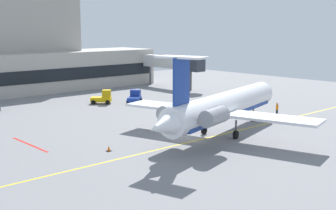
{
  "coord_description": "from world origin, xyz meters",
  "views": [
    {
      "loc": [
        -34.26,
        -34.76,
        12.23
      ],
      "look_at": [
        1.37,
        4.51,
        3.0
      ],
      "focal_mm": 48.81,
      "sensor_mm": 36.0,
      "label": 1
    }
  ],
  "objects": [
    {
      "name": "ground",
      "position": [
        -0.0,
        -0.0,
        -0.05
      ],
      "size": [
        120.0,
        120.0,
        0.11
      ],
      "color": "slate"
    },
    {
      "name": "terminal_building",
      "position": [
        -0.58,
        46.16,
        6.33
      ],
      "size": [
        61.79,
        11.95,
        18.14
      ],
      "color": "#ADA89E",
      "rests_on": "ground"
    },
    {
      "name": "jet_bridge_west",
      "position": [
        27.17,
        31.21,
        4.98
      ],
      "size": [
        2.4,
        16.19,
        6.38
      ],
      "color": "silver",
      "rests_on": "ground"
    },
    {
      "name": "regional_jet",
      "position": [
        4.01,
        -1.64,
        3.31
      ],
      "size": [
        28.49,
        22.64,
        9.43
      ],
      "color": "white",
      "rests_on": "ground"
    },
    {
      "name": "pushback_tractor",
      "position": [
        10.4,
        22.43,
        0.93
      ],
      "size": [
        3.39,
        3.28,
        2.05
      ],
      "color": "#19389E",
      "rests_on": "ground"
    },
    {
      "name": "belt_loader",
      "position": [
        6.15,
        25.17,
        0.99
      ],
      "size": [
        3.46,
        3.38,
        2.21
      ],
      "color": "#E5B20C",
      "rests_on": "ground"
    },
    {
      "name": "marshaller",
      "position": [
        18.16,
        0.75,
        0.93
      ],
      "size": [
        0.47,
        0.77,
        1.86
      ],
      "color": "#191E33",
      "rests_on": "ground"
    },
    {
      "name": "safety_cone_alpha",
      "position": [
        -0.21,
        2.99,
        0.25
      ],
      "size": [
        0.47,
        0.47,
        0.55
      ],
      "color": "orange",
      "rests_on": "ground"
    },
    {
      "name": "safety_cone_bravo",
      "position": [
        16.18,
        4.61,
        0.25
      ],
      "size": [
        0.47,
        0.47,
        0.55
      ],
      "color": "orange",
      "rests_on": "ground"
    },
    {
      "name": "safety_cone_charlie",
      "position": [
        14.7,
        0.6,
        0.25
      ],
      "size": [
        0.47,
        0.47,
        0.55
      ],
      "color": "orange",
      "rests_on": "ground"
    },
    {
      "name": "safety_cone_delta",
      "position": [
        -9.27,
        1.51,
        0.25
      ],
      "size": [
        0.47,
        0.47,
        0.55
      ],
      "color": "orange",
      "rests_on": "ground"
    }
  ]
}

